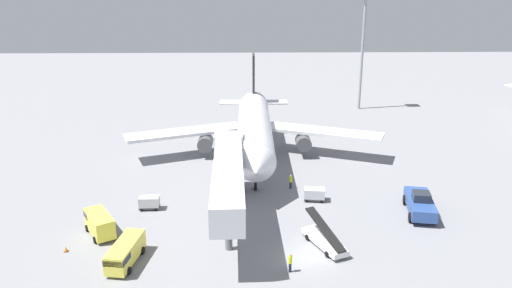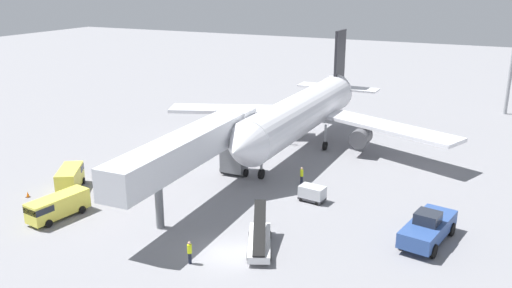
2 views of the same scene
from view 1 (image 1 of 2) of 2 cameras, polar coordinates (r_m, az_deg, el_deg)
ground_plane at (r=46.41m, az=5.89°, el=-13.15°), size 300.00×300.00×0.00m
airplane_at_gate at (r=69.87m, az=-0.19°, el=1.94°), size 38.08×35.96×13.37m
jet_bridge at (r=50.83m, az=-3.28°, el=-3.42°), size 3.75×22.23×7.16m
pushback_tug at (r=56.61m, az=18.81°, el=-6.67°), size 3.83×7.33×2.69m
belt_loader_truck at (r=47.93m, az=8.09°, el=-11.14°), size 3.95×6.09×2.94m
service_van_near_center at (r=46.12m, az=-15.24°, el=-12.26°), size 2.66×5.80×2.05m
service_van_rear_right at (r=51.96m, az=-18.05°, el=-8.82°), size 4.09×5.00×2.24m
baggage_cart_mid_left at (r=56.16m, az=-12.50°, el=-6.76°), size 2.28×1.31×1.50m
baggage_cart_mid_right at (r=57.41m, az=6.92°, el=-5.88°), size 2.54×1.75×1.51m
ground_crew_worker_foreground at (r=60.42m, az=4.11°, el=-4.40°), size 0.47×0.47×1.83m
ground_crew_worker_midground at (r=43.69m, az=4.06°, el=-13.76°), size 0.45×0.45×1.82m
safety_cone_alpha at (r=50.26m, az=-21.54°, el=-11.46°), size 0.37×0.37×0.57m
apron_light_mast at (r=100.44m, az=12.64°, el=13.34°), size 2.40×2.40×23.58m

